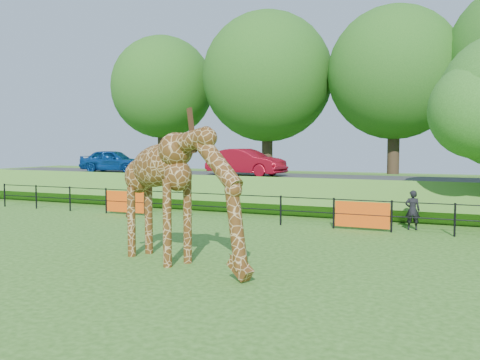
{
  "coord_description": "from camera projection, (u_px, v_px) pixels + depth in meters",
  "views": [
    {
      "loc": [
        6.68,
        -10.55,
        3.05
      ],
      "look_at": [
        0.53,
        3.15,
        2.0
      ],
      "focal_mm": 40.0,
      "sensor_mm": 36.0,
      "label": 1
    }
  ],
  "objects": [
    {
      "name": "car_red",
      "position": [
        246.0,
        162.0,
        26.53
      ],
      "size": [
        4.19,
        1.95,
        1.33
      ],
      "primitive_type": "imported",
      "rotation": [
        0.0,
        0.0,
        1.43
      ],
      "color": "maroon",
      "rests_on": "road"
    },
    {
      "name": "car_blue",
      "position": [
        113.0,
        161.0,
        29.71
      ],
      "size": [
        3.85,
        1.99,
        1.25
      ],
      "primitive_type": "imported",
      "rotation": [
        0.0,
        0.0,
        1.71
      ],
      "color": "#134C9D",
      "rests_on": "road"
    },
    {
      "name": "embankment",
      "position": [
        332.0,
        191.0,
        26.6
      ],
      "size": [
        40.0,
        9.0,
        1.3
      ],
      "primitive_type": "cube",
      "color": "#2E5C17",
      "rests_on": "ground"
    },
    {
      "name": "visitor",
      "position": [
        412.0,
        210.0,
        18.67
      ],
      "size": [
        0.57,
        0.43,
        1.4
      ],
      "primitive_type": "imported",
      "rotation": [
        0.0,
        0.0,
        3.35
      ],
      "color": "black",
      "rests_on": "ground"
    },
    {
      "name": "bg_tree_line",
      "position": [
        393.0,
        72.0,
        31.29
      ],
      "size": [
        37.3,
        8.8,
        11.82
      ],
      "color": "#2F2315",
      "rests_on": "ground"
    },
    {
      "name": "perimeter_fence",
      "position": [
        281.0,
        210.0,
        19.78
      ],
      "size": [
        28.07,
        0.1,
        1.1
      ],
      "primitive_type": null,
      "color": "black",
      "rests_on": "ground"
    },
    {
      "name": "ground",
      "position": [
        165.0,
        273.0,
        12.54
      ],
      "size": [
        90.0,
        90.0,
        0.0
      ],
      "primitive_type": "plane",
      "color": "#2E5C17",
      "rests_on": "ground"
    },
    {
      "name": "road",
      "position": [
        324.0,
        179.0,
        25.19
      ],
      "size": [
        40.0,
        5.0,
        0.12
      ],
      "primitive_type": "cube",
      "color": "#303033",
      "rests_on": "embankment"
    },
    {
      "name": "giraffe",
      "position": [
        181.0,
        197.0,
        13.12
      ],
      "size": [
        4.8,
        2.63,
        3.44
      ],
      "primitive_type": null,
      "rotation": [
        0.0,
        0.0,
        -0.38
      ],
      "color": "#543011",
      "rests_on": "ground"
    }
  ]
}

